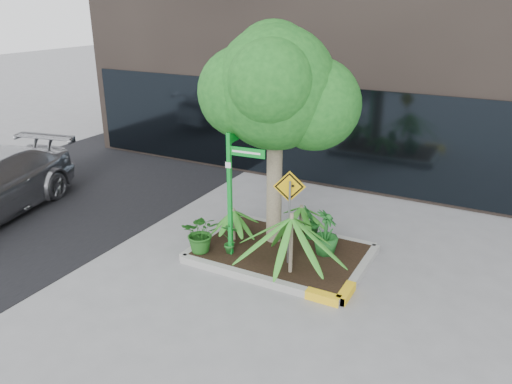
% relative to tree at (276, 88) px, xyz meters
% --- Properties ---
extents(ground, '(80.00, 80.00, 0.00)m').
position_rel_tree_xyz_m(ground, '(0.14, -0.65, -3.24)').
color(ground, gray).
rests_on(ground, ground).
extents(asphalt_road, '(7.00, 80.00, 0.01)m').
position_rel_tree_xyz_m(asphalt_road, '(-6.36, -0.65, -3.23)').
color(asphalt_road, black).
rests_on(asphalt_road, ground).
extents(planter, '(3.35, 2.36, 0.15)m').
position_rel_tree_xyz_m(planter, '(0.37, -0.37, -3.14)').
color(planter, '#9E9E99').
rests_on(planter, ground).
extents(tree, '(2.96, 2.62, 4.44)m').
position_rel_tree_xyz_m(tree, '(0.00, 0.00, 0.00)').
color(tree, gray).
rests_on(tree, ground).
extents(palm_front, '(1.29, 1.29, 1.43)m').
position_rel_tree_xyz_m(palm_front, '(0.84, -1.04, -2.02)').
color(palm_front, gray).
rests_on(palm_front, ground).
extents(palm_left, '(0.78, 0.78, 0.87)m').
position_rel_tree_xyz_m(palm_left, '(-0.72, -0.40, -2.44)').
color(palm_left, gray).
rests_on(palm_left, ground).
extents(palm_back, '(0.71, 0.71, 0.79)m').
position_rel_tree_xyz_m(palm_back, '(0.37, 0.53, -2.50)').
color(palm_back, gray).
rests_on(palm_back, ground).
extents(shrub_a, '(0.96, 0.96, 0.80)m').
position_rel_tree_xyz_m(shrub_a, '(-1.01, -1.13, -2.69)').
color(shrub_a, '#1E5919').
rests_on(shrub_a, planter).
extents(shrub_b, '(0.61, 0.61, 0.87)m').
position_rel_tree_xyz_m(shrub_b, '(1.15, -0.08, -2.65)').
color(shrub_b, '#1E6523').
rests_on(shrub_b, planter).
extents(shrub_c, '(0.38, 0.38, 0.64)m').
position_rel_tree_xyz_m(shrub_c, '(-0.49, -0.93, -2.77)').
color(shrub_c, '#1D5F20').
rests_on(shrub_c, planter).
extents(shrub_d, '(0.45, 0.45, 0.75)m').
position_rel_tree_xyz_m(shrub_d, '(0.66, 0.38, -2.72)').
color(shrub_d, '#1B5F1F').
rests_on(shrub_d, planter).
extents(street_sign_post, '(0.77, 0.75, 2.56)m').
position_rel_tree_xyz_m(street_sign_post, '(-0.42, -0.89, -1.66)').
color(street_sign_post, '#0E9D2A').
rests_on(street_sign_post, ground).
extents(cattle_sign, '(0.53, 0.27, 1.85)m').
position_rel_tree_xyz_m(cattle_sign, '(0.71, -0.87, -1.84)').
color(cattle_sign, slate).
rests_on(cattle_sign, ground).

